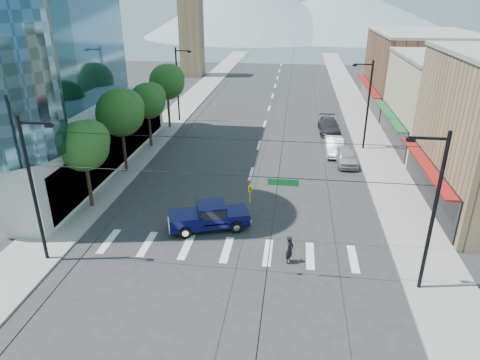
# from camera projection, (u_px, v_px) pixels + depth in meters

# --- Properties ---
(ground) EXTENTS (160.00, 160.00, 0.00)m
(ground) POSITION_uv_depth(u_px,v_px,m) (226.00, 264.00, 25.55)
(ground) COLOR #28282B
(ground) RESTS_ON ground
(sidewalk_left) EXTENTS (4.00, 120.00, 0.15)m
(sidewalk_left) POSITION_uv_depth(u_px,v_px,m) (189.00, 102.00, 63.28)
(sidewalk_left) COLOR gray
(sidewalk_left) RESTS_ON ground
(sidewalk_right) EXTENTS (4.00, 120.00, 0.15)m
(sidewalk_right) POSITION_uv_depth(u_px,v_px,m) (355.00, 107.00, 60.44)
(sidewalk_right) COLOR gray
(sidewalk_right) RESTS_ON ground
(shop_mid) EXTENTS (12.00, 14.00, 9.00)m
(shop_mid) POSITION_uv_depth(u_px,v_px,m) (458.00, 105.00, 43.18)
(shop_mid) COLOR tan
(shop_mid) RESTS_ON ground
(shop_far) EXTENTS (12.00, 18.00, 10.00)m
(shop_far) POSITION_uv_depth(u_px,v_px,m) (419.00, 73.00, 57.51)
(shop_far) COLOR brown
(shop_far) RESTS_ON ground
(clock_tower) EXTENTS (4.80, 4.80, 20.40)m
(clock_tower) POSITION_uv_depth(u_px,v_px,m) (191.00, 18.00, 79.57)
(clock_tower) COLOR #8C6B4C
(clock_tower) RESTS_ON ground
(mountain_left) EXTENTS (80.00, 80.00, 22.00)m
(mountain_left) POSITION_uv_depth(u_px,v_px,m) (250.00, 5.00, 159.20)
(mountain_left) COLOR gray
(mountain_left) RESTS_ON ground
(mountain_right) EXTENTS (90.00, 90.00, 18.00)m
(mountain_right) POSITION_uv_depth(u_px,v_px,m) (343.00, 10.00, 164.94)
(mountain_right) COLOR gray
(mountain_right) RESTS_ON ground
(tree_near) EXTENTS (3.65, 3.64, 6.71)m
(tree_near) POSITION_uv_depth(u_px,v_px,m) (85.00, 144.00, 30.40)
(tree_near) COLOR black
(tree_near) RESTS_ON ground
(tree_midnear) EXTENTS (4.09, 4.09, 7.52)m
(tree_midnear) POSITION_uv_depth(u_px,v_px,m) (122.00, 111.00, 36.52)
(tree_midnear) COLOR black
(tree_midnear) RESTS_ON ground
(tree_midfar) EXTENTS (3.65, 3.64, 6.71)m
(tree_midfar) POSITION_uv_depth(u_px,v_px,m) (149.00, 100.00, 43.12)
(tree_midfar) COLOR black
(tree_midfar) RESTS_ON ground
(tree_far) EXTENTS (4.09, 4.09, 7.52)m
(tree_far) POSITION_uv_depth(u_px,v_px,m) (168.00, 81.00, 49.24)
(tree_far) COLOR black
(tree_far) RESTS_ON ground
(signal_rig) EXTENTS (21.80, 0.20, 9.00)m
(signal_rig) POSITION_uv_depth(u_px,v_px,m) (226.00, 202.00, 22.75)
(signal_rig) COLOR black
(signal_rig) RESTS_ON ground
(lamp_pole_nw) EXTENTS (2.00, 0.25, 9.00)m
(lamp_pole_nw) POSITION_uv_depth(u_px,v_px,m) (178.00, 82.00, 52.09)
(lamp_pole_nw) COLOR black
(lamp_pole_nw) RESTS_ON ground
(lamp_pole_ne) EXTENTS (2.00, 0.25, 9.00)m
(lamp_pole_ne) POSITION_uv_depth(u_px,v_px,m) (367.00, 102.00, 42.29)
(lamp_pole_ne) COLOR black
(lamp_pole_ne) RESTS_ON ground
(pickup_truck) EXTENTS (5.81, 3.62, 1.86)m
(pickup_truck) POSITION_uv_depth(u_px,v_px,m) (209.00, 216.00, 29.00)
(pickup_truck) COLOR #080A3B
(pickup_truck) RESTS_ON ground
(pedestrian) EXTENTS (0.64, 0.77, 1.79)m
(pedestrian) POSITION_uv_depth(u_px,v_px,m) (290.00, 249.00, 25.34)
(pedestrian) COLOR black
(pedestrian) RESTS_ON ground
(parked_car_near) EXTENTS (2.17, 4.79, 1.60)m
(parked_car_near) POSITION_uv_depth(u_px,v_px,m) (346.00, 156.00, 40.26)
(parked_car_near) COLOR #B3B2B7
(parked_car_near) RESTS_ON ground
(parked_car_mid) EXTENTS (1.73, 4.86, 1.59)m
(parked_car_mid) POSITION_uv_depth(u_px,v_px,m) (334.00, 146.00, 42.84)
(parked_car_mid) COLOR white
(parked_car_mid) RESTS_ON ground
(parked_car_far) EXTENTS (2.44, 5.56, 1.59)m
(parked_car_far) POSITION_uv_depth(u_px,v_px,m) (329.00, 126.00, 49.41)
(parked_car_far) COLOR #303033
(parked_car_far) RESTS_ON ground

